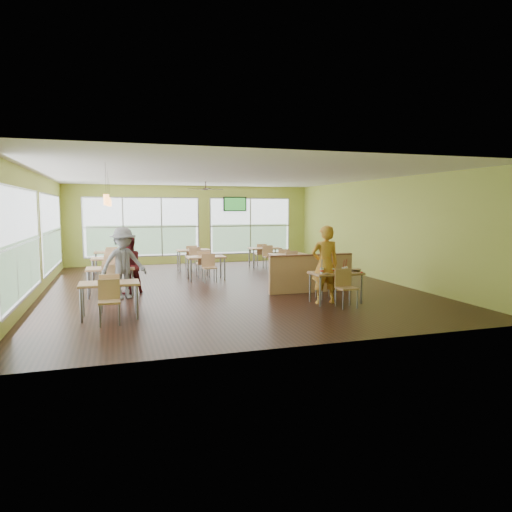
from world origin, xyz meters
name	(u,v)px	position (x,y,z in m)	size (l,w,h in m)	color
room	(226,232)	(0.00, 0.00, 1.60)	(12.00, 12.04, 3.20)	black
window_bays	(128,232)	(-2.65, 3.08, 1.48)	(9.24, 10.24, 2.38)	white
main_table	(336,277)	(2.00, -3.00, 0.63)	(1.22, 1.52, 0.87)	tan
half_wall_divider	(311,273)	(2.00, -1.55, 0.52)	(2.40, 0.14, 1.04)	tan
dining_tables	(182,260)	(-1.05, 1.71, 0.63)	(6.92, 8.72, 0.87)	tan
pendant_lights	(109,202)	(-3.20, 0.68, 2.45)	(0.11, 7.31, 0.86)	#2D2119
ceiling_fan	(206,189)	(0.00, 3.00, 2.95)	(1.25, 1.25, 0.29)	#2D2119
tv_backwall	(235,204)	(1.80, 5.90, 2.45)	(1.00, 0.07, 0.60)	black
man_plaid	(325,265)	(1.71, -2.99, 0.94)	(0.68, 0.45, 1.87)	#D26017
patron_maroon	(129,265)	(-2.73, -0.31, 0.77)	(0.75, 0.58, 1.53)	maroon
patron_grey	(124,263)	(-2.87, -0.95, 0.90)	(1.17, 0.67, 1.81)	slate
cup_blue	(322,271)	(1.57, -3.13, 0.82)	(0.10, 0.10, 0.36)	white
cup_yellow	(333,270)	(1.88, -3.08, 0.81)	(0.08, 0.08, 0.30)	white
cup_red_near	(344,270)	(2.14, -3.12, 0.82)	(0.09, 0.09, 0.33)	white
cup_red_far	(346,269)	(2.24, -3.06, 0.82)	(0.09, 0.09, 0.33)	white
food_basket	(356,270)	(2.51, -3.05, 0.78)	(0.25, 0.25, 0.06)	black
ketchup_cup	(362,272)	(2.54, -3.28, 0.76)	(0.05, 0.05, 0.02)	#B71312
wrapper_left	(327,274)	(1.62, -3.28, 0.77)	(0.15, 0.13, 0.04)	#A07E4D
wrapper_mid	(339,271)	(2.10, -2.97, 0.78)	(0.20, 0.18, 0.05)	#A07E4D
wrapper_right	(347,272)	(2.17, -3.25, 0.77)	(0.15, 0.13, 0.04)	#A07E4D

